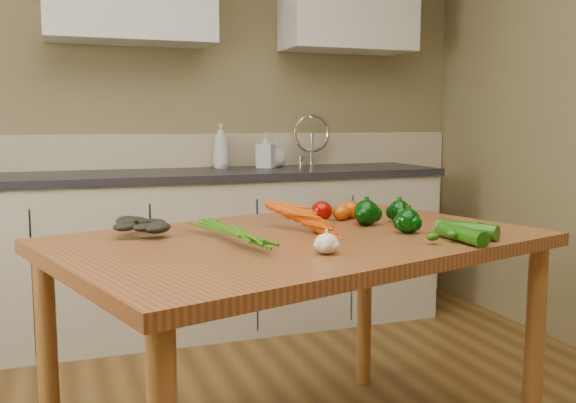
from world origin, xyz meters
The scene contains 17 objects.
room centered at (0.00, 0.17, 1.25)m, with size 4.04×5.04×2.64m.
counter_run centered at (0.21, 2.19, 0.46)m, with size 2.84×0.64×1.14m.
table centered at (0.22, 0.57, 0.72)m, with size 1.73×1.37×0.81m.
soap_bottle_a centered at (0.40, 2.36, 1.03)m, with size 0.10×0.10×0.26m, color silver.
soap_bottle_b centered at (0.66, 2.29, 1.01)m, with size 0.10×0.10×0.21m, color silver.
soap_bottle_c centered at (0.74, 2.33, 0.98)m, with size 0.13×0.13×0.16m, color silver.
carrot_bunch centered at (0.17, 0.60, 0.85)m, with size 0.28×0.22×0.08m, color #C64404, non-canonical shape.
leafy_greens centered at (-0.26, 0.73, 0.86)m, with size 0.22×0.19×0.11m, color black, non-canonical shape.
garlic_bulb centered at (0.19, 0.29, 0.84)m, with size 0.07×0.07×0.06m, color white.
pepper_a centered at (0.52, 0.69, 0.85)m, with size 0.09×0.09×0.09m, color black.
pepper_b centered at (0.66, 0.71, 0.85)m, with size 0.08×0.08×0.08m, color black.
pepper_c centered at (0.57, 0.50, 0.85)m, with size 0.08×0.08×0.08m, color black.
tomato_a centered at (0.41, 0.85, 0.85)m, with size 0.08×0.08×0.07m, color #830602.
tomato_b centered at (0.48, 0.82, 0.84)m, with size 0.06×0.06×0.06m, color #C14604.
tomato_c centered at (0.53, 0.86, 0.84)m, with size 0.07×0.07×0.07m, color #C14604.
zucchini_a centered at (0.71, 0.36, 0.84)m, with size 0.05×0.05×0.20m, color #134507.
zucchini_b centered at (0.65, 0.31, 0.83)m, with size 0.05×0.05×0.21m, color #134507.
Camera 1 is at (-0.51, -1.33, 1.18)m, focal length 40.00 mm.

